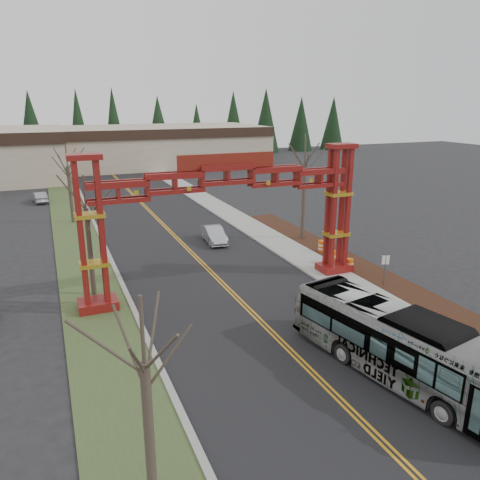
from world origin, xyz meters
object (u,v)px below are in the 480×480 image
bare_tree_right_far (305,165)px  barrel_north (322,247)px  bare_tree_median_far (68,167)px  barrel_south (350,265)px  bare_tree_median_mid (86,209)px  bare_tree_median_near (144,364)px  parked_car_far_a (40,197)px  barrel_mid (332,258)px  street_sign (385,264)px  silver_sedan (214,235)px  gateway_arch (227,197)px  transit_bus (401,345)px  retail_building_east (158,145)px

bare_tree_right_far → barrel_north: bearing=-96.6°
bare_tree_median_far → barrel_south: bare_tree_median_far is taller
bare_tree_median_mid → barrel_north: size_ratio=7.54×
bare_tree_median_near → bare_tree_median_far: bearing=90.0°
parked_car_far_a → barrel_mid: (19.67, -31.86, -0.08)m
street_sign → barrel_south: 3.39m
silver_sedan → street_sign: street_sign is taller
bare_tree_median_near → barrel_north: (17.55, 18.65, -4.16)m
gateway_arch → bare_tree_median_near: bearing=-118.9°
bare_tree_median_near → bare_tree_right_far: bearing=51.4°
bare_tree_right_far → street_sign: bare_tree_right_far is taller
gateway_arch → bare_tree_median_near: 16.63m
transit_bus → silver_sedan: transit_bus is taller
silver_sedan → parked_car_far_a: size_ratio=1.08×
bare_tree_median_near → bare_tree_median_mid: bare_tree_median_mid is taller
gateway_arch → parked_car_far_a: (-11.00, 33.24, -5.35)m
parked_car_far_a → barrel_mid: 37.44m
gateway_arch → transit_bus: 13.30m
bare_tree_right_far → barrel_north: (-0.45, -3.87, -5.91)m
bare_tree_right_far → street_sign: size_ratio=4.05×
bare_tree_median_near → bare_tree_median_far: size_ratio=0.87×
bare_tree_median_far → barrel_north: bearing=-44.7°
bare_tree_median_far → barrel_north: bare_tree_median_far is taller
gateway_arch → bare_tree_median_far: 22.97m
retail_building_east → bare_tree_median_mid: (-18.00, -59.69, 1.95)m
retail_building_east → silver_sedan: size_ratio=9.19×
barrel_mid → barrel_north: barrel_mid is taller
bare_tree_median_mid → barrel_south: (17.08, -2.54, -5.00)m
silver_sedan → bare_tree_median_far: size_ratio=0.54×
bare_tree_median_far → barrel_south: 28.16m
barrel_south → gateway_arch: bearing=178.2°
barrel_north → transit_bus: bearing=-111.2°
street_sign → transit_bus: bearing=-125.7°
gateway_arch → barrel_south: gateway_arch is taller
street_sign → parked_car_far_a: bearing=119.1°
bare_tree_right_far → barrel_south: size_ratio=9.14×
parked_car_far_a → bare_tree_median_near: 48.02m
gateway_arch → barrel_mid: size_ratio=16.69×
parked_car_far_a → bare_tree_median_far: bearing=95.5°
retail_building_east → bare_tree_median_far: size_ratio=4.93×
retail_building_east → transit_bus: retail_building_east is taller
gateway_arch → bare_tree_median_near: size_ratio=2.72×
transit_bus → barrel_north: (6.29, 16.24, -1.05)m
barrel_mid → barrel_north: 2.90m
parked_car_far_a → bare_tree_median_mid: size_ratio=0.51×
barrel_north → silver_sedan: bearing=139.7°
bare_tree_median_near → bare_tree_median_far: (0.00, 36.05, 0.87)m
barrel_south → bare_tree_right_far: bearing=83.6°
bare_tree_right_far → barrel_south: (-0.92, -8.29, -5.93)m
parked_car_far_a → barrel_mid: bearing=112.8°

